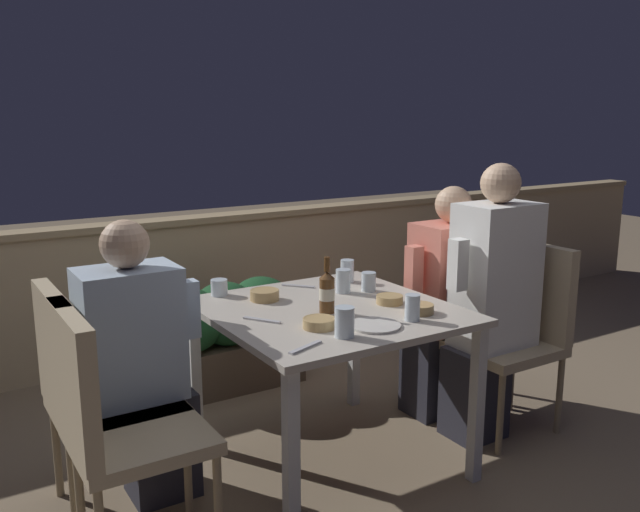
# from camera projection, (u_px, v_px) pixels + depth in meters

# --- Properties ---
(ground_plane) EXTENTS (16.00, 16.00, 0.00)m
(ground_plane) POSITION_uv_depth(u_px,v_px,m) (329.00, 462.00, 3.12)
(ground_plane) COLOR #847056
(parapet_wall) EXTENTS (9.00, 0.18, 0.91)m
(parapet_wall) POSITION_uv_depth(u_px,v_px,m) (188.00, 285.00, 4.46)
(parapet_wall) COLOR tan
(parapet_wall) RESTS_ON ground_plane
(dining_table) EXTENTS (1.01, 1.02, 0.74)m
(dining_table) POSITION_uv_depth(u_px,v_px,m) (329.00, 326.00, 2.99)
(dining_table) COLOR #BCB2A3
(dining_table) RESTS_ON ground_plane
(planter_hedge) EXTENTS (0.85, 0.47, 0.63)m
(planter_hedge) POSITION_uv_depth(u_px,v_px,m) (226.00, 329.00, 3.92)
(planter_hedge) COLOR brown
(planter_hedge) RESTS_ON ground_plane
(chair_left_near) EXTENTS (0.48, 0.47, 0.94)m
(chair_left_near) POSITION_uv_depth(u_px,v_px,m) (107.00, 414.00, 2.36)
(chair_left_near) COLOR tan
(chair_left_near) RESTS_ON ground_plane
(chair_left_far) EXTENTS (0.48, 0.47, 0.94)m
(chair_left_far) POSITION_uv_depth(u_px,v_px,m) (87.00, 384.00, 2.62)
(chair_left_far) COLOR tan
(chair_left_far) RESTS_ON ground_plane
(person_blue_shirt) EXTENTS (0.48, 0.26, 1.18)m
(person_blue_shirt) POSITION_uv_depth(u_px,v_px,m) (141.00, 363.00, 2.72)
(person_blue_shirt) COLOR #282833
(person_blue_shirt) RESTS_ON ground_plane
(chair_right_near) EXTENTS (0.48, 0.47, 0.94)m
(chair_right_near) POSITION_uv_depth(u_px,v_px,m) (518.00, 320.00, 3.42)
(chair_right_near) COLOR tan
(chair_right_near) RESTS_ON ground_plane
(person_white_polo) EXTENTS (0.48, 0.26, 1.35)m
(person_white_polo) POSITION_uv_depth(u_px,v_px,m) (490.00, 301.00, 3.28)
(person_white_polo) COLOR #282833
(person_white_polo) RESTS_ON ground_plane
(chair_right_far) EXTENTS (0.48, 0.47, 0.94)m
(chair_right_far) POSITION_uv_depth(u_px,v_px,m) (474.00, 305.00, 3.68)
(chair_right_far) COLOR tan
(chair_right_far) RESTS_ON ground_plane
(person_coral_top) EXTENTS (0.48, 0.26, 1.21)m
(person_coral_top) POSITION_uv_depth(u_px,v_px,m) (445.00, 301.00, 3.56)
(person_coral_top) COLOR #282833
(person_coral_top) RESTS_ON ground_plane
(beer_bottle) EXTENTS (0.07, 0.07, 0.24)m
(beer_bottle) POSITION_uv_depth(u_px,v_px,m) (327.00, 292.00, 2.88)
(beer_bottle) COLOR brown
(beer_bottle) RESTS_ON dining_table
(plate_0) EXTENTS (0.21, 0.21, 0.01)m
(plate_0) POSITION_uv_depth(u_px,v_px,m) (375.00, 325.00, 2.71)
(plate_0) COLOR silver
(plate_0) RESTS_ON dining_table
(bowl_0) EXTENTS (0.12, 0.12, 0.04)m
(bowl_0) POSITION_uv_depth(u_px,v_px,m) (390.00, 299.00, 3.04)
(bowl_0) COLOR tan
(bowl_0) RESTS_ON dining_table
(bowl_1) EXTENTS (0.13, 0.13, 0.05)m
(bowl_1) POSITION_uv_depth(u_px,v_px,m) (265.00, 294.00, 3.09)
(bowl_1) COLOR tan
(bowl_1) RESTS_ON dining_table
(bowl_2) EXTENTS (0.12, 0.12, 0.04)m
(bowl_2) POSITION_uv_depth(u_px,v_px,m) (420.00, 308.00, 2.89)
(bowl_2) COLOR tan
(bowl_2) RESTS_ON dining_table
(bowl_3) EXTENTS (0.13, 0.13, 0.04)m
(bowl_3) POSITION_uv_depth(u_px,v_px,m) (319.00, 322.00, 2.69)
(bowl_3) COLOR tan
(bowl_3) RESTS_ON dining_table
(glass_cup_0) EXTENTS (0.07, 0.07, 0.11)m
(glass_cup_0) POSITION_uv_depth(u_px,v_px,m) (347.00, 271.00, 3.42)
(glass_cup_0) COLOR silver
(glass_cup_0) RESTS_ON dining_table
(glass_cup_1) EXTENTS (0.06, 0.06, 0.11)m
(glass_cup_1) POSITION_uv_depth(u_px,v_px,m) (412.00, 308.00, 2.78)
(glass_cup_1) COLOR silver
(glass_cup_1) RESTS_ON dining_table
(glass_cup_2) EXTENTS (0.07, 0.07, 0.09)m
(glass_cup_2) POSITION_uv_depth(u_px,v_px,m) (369.00, 282.00, 3.24)
(glass_cup_2) COLOR silver
(glass_cup_2) RESTS_ON dining_table
(glass_cup_3) EXTENTS (0.08, 0.08, 0.12)m
(glass_cup_3) POSITION_uv_depth(u_px,v_px,m) (344.00, 322.00, 2.58)
(glass_cup_3) COLOR silver
(glass_cup_3) RESTS_ON dining_table
(glass_cup_4) EXTENTS (0.08, 0.08, 0.08)m
(glass_cup_4) POSITION_uv_depth(u_px,v_px,m) (219.00, 287.00, 3.17)
(glass_cup_4) COLOR silver
(glass_cup_4) RESTS_ON dining_table
(glass_cup_5) EXTENTS (0.07, 0.07, 0.11)m
(glass_cup_5) POSITION_uv_depth(u_px,v_px,m) (343.00, 281.00, 3.21)
(glass_cup_5) COLOR silver
(glass_cup_5) RESTS_ON dining_table
(fork_0) EXTENTS (0.11, 0.15, 0.01)m
(fork_0) POSITION_uv_depth(u_px,v_px,m) (262.00, 320.00, 2.79)
(fork_0) COLOR silver
(fork_0) RESTS_ON dining_table
(fork_1) EXTENTS (0.17, 0.08, 0.01)m
(fork_1) POSITION_uv_depth(u_px,v_px,m) (305.00, 347.00, 2.47)
(fork_1) COLOR silver
(fork_1) RESTS_ON dining_table
(fork_2) EXTENTS (0.13, 0.14, 0.01)m
(fork_2) POSITION_uv_depth(u_px,v_px,m) (298.00, 286.00, 3.33)
(fork_2) COLOR silver
(fork_2) RESTS_ON dining_table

